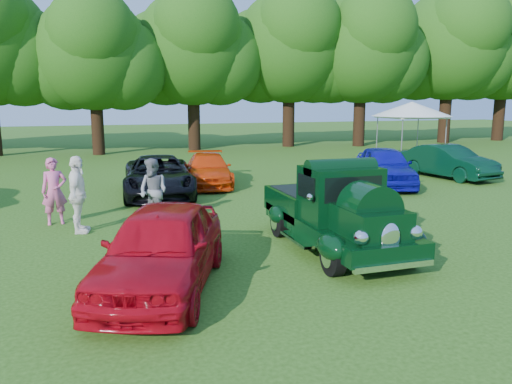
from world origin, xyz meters
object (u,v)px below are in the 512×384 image
object	(u,v)px
spectator_grey	(153,191)
spectator_white	(78,195)
red_convertible	(162,248)
canopy_tent	(412,110)
hero_pickup	(335,213)
back_car_blue	(384,166)
back_car_green	(448,162)
spectator_pink	(54,191)
back_car_black	(159,176)
back_car_orange	(208,170)

from	to	relation	value
spectator_grey	spectator_white	world-z (taller)	spectator_white
red_convertible	canopy_tent	size ratio (longest dim) A/B	0.99
hero_pickup	back_car_blue	size ratio (longest dim) A/B	1.08
spectator_grey	red_convertible	bearing A→B (deg)	-47.39
spectator_grey	spectator_white	size ratio (longest dim) A/B	0.90
red_convertible	spectator_grey	xyz separation A→B (m)	(0.42, 4.93, 0.13)
back_car_blue	back_car_green	world-z (taller)	back_car_blue
spectator_white	spectator_pink	bearing A→B (deg)	36.15
spectator_pink	red_convertible	bearing A→B (deg)	-78.30
hero_pickup	back_car_blue	distance (m)	8.95
back_car_black	back_car_blue	size ratio (longest dim) A/B	1.12
back_car_black	back_car_orange	size ratio (longest dim) A/B	1.19
back_car_blue	back_car_orange	bearing A→B (deg)	-179.69
hero_pickup	red_convertible	size ratio (longest dim) A/B	1.09
back_car_blue	spectator_grey	bearing A→B (deg)	-140.89
red_convertible	back_car_green	xyz separation A→B (m)	(13.46, 9.12, -0.05)
spectator_pink	spectator_grey	distance (m)	2.66
spectator_white	back_car_green	bearing A→B (deg)	-65.17
spectator_pink	canopy_tent	size ratio (longest dim) A/B	0.40
back_car_green	canopy_tent	world-z (taller)	canopy_tent
back_car_green	red_convertible	bearing A→B (deg)	-155.86
hero_pickup	spectator_pink	bearing A→B (deg)	144.86
spectator_pink	spectator_grey	world-z (taller)	spectator_pink
back_car_black	spectator_white	world-z (taller)	spectator_white
back_car_blue	spectator_grey	xyz separation A→B (m)	(-9.30, -3.29, 0.12)
hero_pickup	back_car_green	xyz separation A→B (m)	(9.40, 7.84, -0.12)
back_car_blue	canopy_tent	size ratio (longest dim) A/B	1.00
spectator_grey	back_car_blue	bearing A→B (deg)	66.98
back_car_black	spectator_pink	size ratio (longest dim) A/B	2.77
back_car_black	spectator_pink	xyz separation A→B (m)	(-3.18, -3.20, 0.21)
spectator_white	back_car_black	bearing A→B (deg)	-22.69
spectator_white	spectator_grey	bearing A→B (deg)	-69.51
back_car_orange	spectator_grey	bearing A→B (deg)	-107.54
back_car_blue	back_car_green	size ratio (longest dim) A/B	1.05
spectator_pink	back_car_green	bearing A→B (deg)	3.52
red_convertible	spectator_pink	xyz separation A→B (m)	(-2.14, 5.65, 0.15)
spectator_pink	back_car_black	bearing A→B (deg)	36.15
back_car_orange	spectator_white	distance (m)	7.64
spectator_grey	canopy_tent	distance (m)	18.41
back_car_green	spectator_pink	bearing A→B (deg)	-177.43
back_car_black	red_convertible	bearing A→B (deg)	-91.59
back_car_black	spectator_pink	bearing A→B (deg)	-129.70
back_car_black	spectator_grey	size ratio (longest dim) A/B	2.83
back_car_orange	back_car_green	size ratio (longest dim) A/B	0.99
back_car_blue	hero_pickup	bearing A→B (deg)	-109.60
back_car_green	spectator_white	xyz separation A→B (m)	(-14.97, -4.63, 0.28)
back_car_green	spectator_white	size ratio (longest dim) A/B	2.18
spectator_white	red_convertible	bearing A→B (deg)	-153.82
back_car_black	back_car_orange	bearing A→B (deg)	42.73
back_car_orange	back_car_blue	size ratio (longest dim) A/B	0.94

